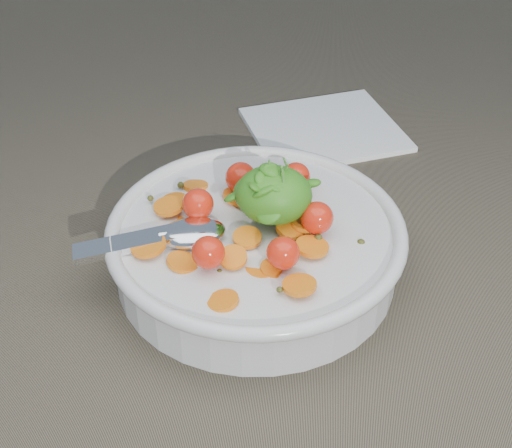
{
  "coord_description": "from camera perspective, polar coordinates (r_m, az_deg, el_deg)",
  "views": [
    {
      "loc": [
        0.05,
        -0.48,
        0.42
      ],
      "look_at": [
        0.0,
        -0.0,
        0.05
      ],
      "focal_mm": 50.0,
      "sensor_mm": 36.0,
      "label": 1
    }
  ],
  "objects": [
    {
      "name": "napkin",
      "position": [
        0.83,
        5.48,
        7.55
      ],
      "size": [
        0.21,
        0.2,
        0.01
      ],
      "primitive_type": "cube",
      "rotation": [
        0.0,
        0.0,
        0.39
      ],
      "color": "white",
      "rests_on": "ground"
    },
    {
      "name": "bowl",
      "position": [
        0.62,
        -0.01,
        -1.59
      ],
      "size": [
        0.28,
        0.26,
        0.11
      ],
      "color": "silver",
      "rests_on": "ground"
    },
    {
      "name": "ground",
      "position": [
        0.64,
        -0.35,
        -3.51
      ],
      "size": [
        6.0,
        6.0,
        0.0
      ],
      "primitive_type": "plane",
      "color": "brown",
      "rests_on": "ground"
    }
  ]
}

